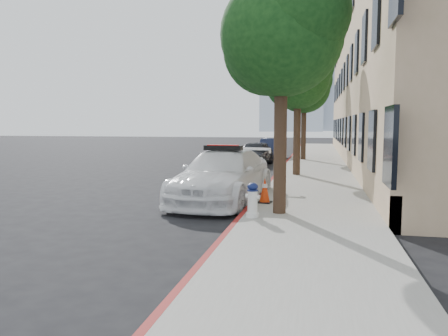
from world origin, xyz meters
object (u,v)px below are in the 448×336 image
object	(u,v)px
parked_car_mid	(255,153)
traffic_cone	(265,190)
parked_car_far	(272,149)
fire_hydrant	(253,200)
police_car	(223,176)

from	to	relation	value
parked_car_mid	traffic_cone	world-z (taller)	parked_car_mid
parked_car_mid	parked_car_far	xyz separation A→B (m)	(0.48, 4.16, -0.00)
parked_car_far	traffic_cone	size ratio (longest dim) A/B	5.95
parked_car_mid	fire_hydrant	size ratio (longest dim) A/B	4.98
police_car	traffic_cone	xyz separation A→B (m)	(1.30, -0.78, -0.27)
police_car	traffic_cone	distance (m)	1.54
parked_car_mid	parked_car_far	distance (m)	4.19
police_car	parked_car_mid	world-z (taller)	police_car
parked_car_far	fire_hydrant	size ratio (longest dim) A/B	5.14
police_car	parked_car_far	size ratio (longest dim) A/B	1.33
parked_car_far	police_car	bearing A→B (deg)	-88.82
fire_hydrant	traffic_cone	world-z (taller)	fire_hydrant
fire_hydrant	traffic_cone	distance (m)	1.84
parked_car_mid	fire_hydrant	xyz separation A→B (m)	(1.93, -13.75, -0.13)
parked_car_mid	police_car	bearing A→B (deg)	-82.85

